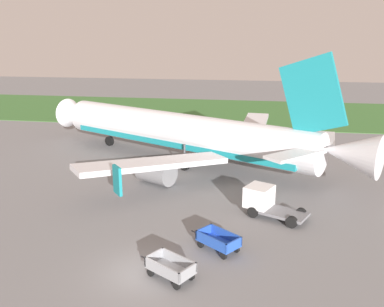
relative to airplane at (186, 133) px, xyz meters
name	(u,v)px	position (x,y,z in m)	size (l,w,h in m)	color
ground_plane	(142,272)	(1.47, -20.70, -3.05)	(220.00, 220.00, 0.00)	slate
grass_strip	(228,112)	(1.47, 31.22, -3.02)	(220.00, 28.00, 0.06)	#3D7033
airplane	(186,133)	(0.00, 0.00, 0.00)	(35.14, 28.99, 11.34)	silver
baggage_cart_nearest	(170,268)	(3.12, -20.93, -2.45)	(3.44, 2.47, 1.07)	gray
baggage_cart_second_in_row	(218,241)	(5.27, -17.52, -2.45)	(3.30, 2.69, 1.07)	#234CB2
service_truck_beside_carts	(265,201)	(8.01, -11.91, -1.95)	(4.77, 3.57, 2.10)	slate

